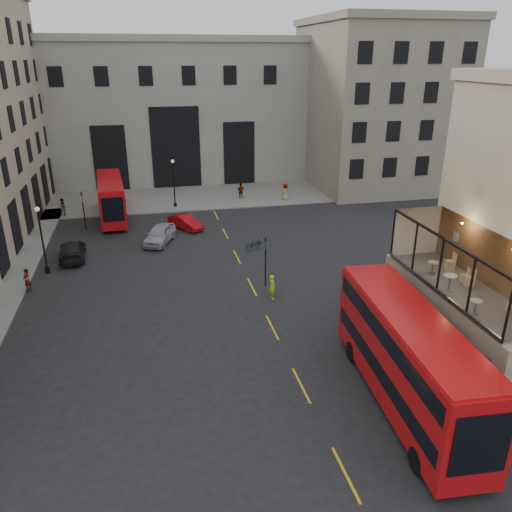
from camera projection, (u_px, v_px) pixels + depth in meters
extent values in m
plane|color=black|center=(338.00, 380.00, 25.99)|extent=(140.00, 140.00, 0.00)
cube|color=black|center=(429.00, 336.00, 26.25)|extent=(0.08, 9.20, 3.00)
cube|color=brown|center=(493.00, 260.00, 25.34)|extent=(0.04, 10.00, 2.90)
cube|color=beige|center=(416.00, 231.00, 29.57)|extent=(3.00, 0.04, 2.90)
cube|color=black|center=(472.00, 236.00, 24.50)|extent=(3.00, 10.00, 0.04)
cube|color=slate|center=(436.00, 290.00, 25.24)|extent=(0.12, 10.00, 0.18)
cube|color=black|center=(444.00, 239.00, 24.22)|extent=(0.12, 10.00, 0.10)
cube|color=beige|center=(456.00, 237.00, 28.17)|extent=(0.04, 0.45, 0.55)
cylinder|color=#FFD899|center=(462.00, 223.00, 26.49)|extent=(0.12, 0.12, 0.05)
cube|color=tan|center=(456.00, 329.00, 26.46)|extent=(3.00, 11.00, 4.50)
cube|color=slate|center=(462.00, 290.00, 25.60)|extent=(3.00, 10.00, 0.10)
cube|color=#A2A097|center=(171.00, 111.00, 65.06)|extent=(34.00, 10.00, 18.00)
cube|color=#A2A097|center=(167.00, 39.00, 61.85)|extent=(35.00, 10.60, 0.80)
cube|color=black|center=(176.00, 148.00, 62.00)|extent=(6.00, 0.12, 10.00)
cube|color=black|center=(110.00, 159.00, 60.75)|extent=(4.00, 0.12, 8.00)
cube|color=black|center=(239.00, 154.00, 63.99)|extent=(4.00, 0.12, 8.00)
cube|color=gray|center=(376.00, 105.00, 62.50)|extent=(16.00, 18.00, 20.00)
cube|color=gray|center=(383.00, 20.00, 58.91)|extent=(16.60, 18.60, 0.80)
cube|color=slate|center=(173.00, 198.00, 59.15)|extent=(40.00, 12.00, 0.12)
cylinder|color=black|center=(265.00, 268.00, 36.13)|extent=(0.10, 0.10, 2.80)
imported|color=black|center=(266.00, 244.00, 35.42)|extent=(0.16, 0.20, 1.00)
cylinder|color=black|center=(84.00, 216.00, 47.78)|extent=(0.10, 0.10, 2.80)
imported|color=black|center=(82.00, 197.00, 47.07)|extent=(0.16, 0.20, 1.00)
cylinder|color=black|center=(43.00, 243.00, 37.91)|extent=(0.14, 0.14, 5.00)
cylinder|color=black|center=(47.00, 270.00, 38.75)|extent=(0.36, 0.36, 0.50)
sphere|color=silver|center=(37.00, 209.00, 36.92)|extent=(0.36, 0.36, 0.36)
cylinder|color=black|center=(174.00, 185.00, 54.62)|extent=(0.14, 0.14, 5.00)
cylinder|color=black|center=(175.00, 205.00, 55.46)|extent=(0.36, 0.36, 0.50)
sphere|color=silver|center=(173.00, 161.00, 53.63)|extent=(0.36, 0.36, 0.36)
cube|color=red|center=(407.00, 357.00, 23.39)|extent=(3.58, 12.23, 4.28)
cube|color=black|center=(406.00, 368.00, 23.62)|extent=(3.57, 11.57, 0.88)
cube|color=black|center=(411.00, 333.00, 22.90)|extent=(3.57, 11.57, 0.88)
cube|color=red|center=(413.00, 316.00, 22.58)|extent=(3.45, 11.98, 0.13)
cylinder|color=black|center=(352.00, 352.00, 27.52)|extent=(0.38, 1.12, 1.10)
cylinder|color=black|center=(395.00, 348.00, 27.86)|extent=(0.38, 1.12, 1.10)
cylinder|color=black|center=(417.00, 461.00, 20.11)|extent=(0.38, 1.12, 1.10)
cylinder|color=black|center=(475.00, 454.00, 20.45)|extent=(0.38, 1.12, 1.10)
cube|color=red|center=(111.00, 198.00, 50.89)|extent=(3.19, 10.62, 3.71)
cube|color=black|center=(112.00, 203.00, 51.08)|extent=(3.19, 10.06, 0.76)
cube|color=black|center=(110.00, 187.00, 50.46)|extent=(3.19, 10.06, 0.76)
cube|color=red|center=(109.00, 180.00, 50.18)|extent=(3.08, 10.41, 0.11)
cylinder|color=black|center=(102.00, 206.00, 54.22)|extent=(0.34, 0.97, 0.95)
cylinder|color=black|center=(122.00, 205.00, 54.81)|extent=(0.34, 0.97, 0.95)
cylinder|color=black|center=(103.00, 226.00, 48.01)|extent=(0.34, 0.97, 0.95)
cylinder|color=black|center=(126.00, 224.00, 48.59)|extent=(0.34, 0.97, 0.95)
imported|color=#A2A6AB|center=(160.00, 234.00, 44.78)|extent=(3.49, 5.08, 1.61)
imported|color=#A80A0F|center=(186.00, 222.00, 48.49)|extent=(3.42, 4.14, 1.33)
imported|color=black|center=(72.00, 250.00, 41.32)|extent=(2.36, 5.09, 1.44)
imported|color=gray|center=(254.00, 245.00, 43.32)|extent=(1.87, 1.15, 0.93)
imported|color=#C1F519|center=(272.00, 287.00, 34.45)|extent=(0.53, 0.71, 1.76)
imported|color=gray|center=(63.00, 208.00, 51.87)|extent=(1.15, 1.01, 1.98)
imported|color=gray|center=(123.00, 199.00, 55.26)|extent=(1.19, 1.33, 1.79)
imported|color=gray|center=(241.00, 191.00, 58.37)|extent=(1.20, 0.74, 1.90)
imported|color=gray|center=(285.00, 192.00, 57.85)|extent=(1.12, 1.12, 1.97)
imported|color=gray|center=(27.00, 280.00, 35.47)|extent=(0.62, 0.74, 1.74)
cylinder|color=beige|center=(476.00, 301.00, 22.90)|extent=(0.55, 0.55, 0.04)
cylinder|color=slate|center=(475.00, 307.00, 23.02)|extent=(0.07, 0.07, 0.64)
cylinder|color=slate|center=(474.00, 313.00, 23.15)|extent=(0.40, 0.40, 0.03)
cylinder|color=beige|center=(451.00, 275.00, 25.18)|extent=(0.66, 0.66, 0.04)
cylinder|color=slate|center=(449.00, 283.00, 25.33)|extent=(0.09, 0.09, 0.78)
cylinder|color=slate|center=(448.00, 290.00, 25.47)|extent=(0.49, 0.49, 0.03)
cylinder|color=beige|center=(433.00, 262.00, 27.14)|extent=(0.56, 0.56, 0.04)
cylinder|color=slate|center=(432.00, 268.00, 27.26)|extent=(0.07, 0.07, 0.65)
cylinder|color=slate|center=(432.00, 273.00, 27.39)|extent=(0.41, 0.41, 0.03)
cube|color=tan|center=(511.00, 308.00, 23.20)|extent=(0.40, 0.40, 0.40)
cube|color=tan|center=(469.00, 281.00, 25.91)|extent=(0.55, 0.55, 0.49)
cube|color=tan|center=(474.00, 273.00, 25.74)|extent=(0.14, 0.46, 0.44)
cube|color=tan|center=(464.00, 278.00, 26.29)|extent=(0.47, 0.47, 0.42)
cube|color=tan|center=(469.00, 272.00, 26.14)|extent=(0.12, 0.39, 0.37)
cube|color=tan|center=(450.00, 265.00, 27.89)|extent=(0.52, 0.52, 0.50)
cube|color=tan|center=(455.00, 257.00, 27.73)|extent=(0.10, 0.47, 0.44)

